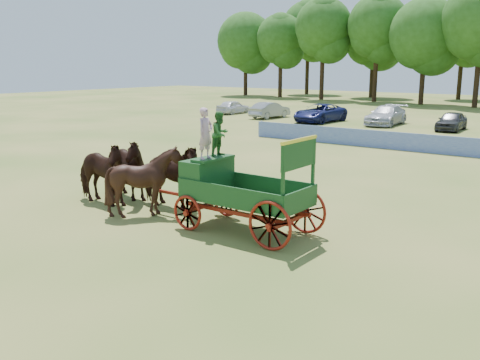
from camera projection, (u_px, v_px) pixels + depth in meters
name	position (u px, v px, depth m)	size (l,w,h in m)	color
ground	(300.00, 244.00, 15.06)	(160.00, 160.00, 0.00)	#A18B49
horse_lead_left	(99.00, 173.00, 19.07)	(1.25, 2.75, 2.33)	black
horse_lead_right	(123.00, 168.00, 19.93)	(1.25, 2.75, 2.33)	black
horse_wheel_left	(146.00, 181.00, 17.66)	(1.88, 2.11, 2.33)	black
horse_wheel_right	(169.00, 176.00, 18.52)	(1.25, 2.75, 2.33)	black
farm_dray	(227.00, 178.00, 16.26)	(6.00, 2.00, 3.70)	maroon
sponsor_banner	(451.00, 146.00, 29.60)	(26.00, 0.08, 1.05)	#1E3EA6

